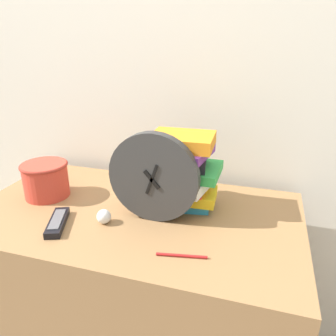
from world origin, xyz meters
name	(u,v)px	position (x,y,z in m)	size (l,w,h in m)	color
wall_back	(167,53)	(0.00, 0.68, 1.20)	(6.00, 0.04, 2.40)	silver
desk	(137,296)	(0.00, 0.31, 0.36)	(1.08, 0.61, 0.72)	olive
desk_clock	(153,178)	(0.08, 0.28, 0.86)	(0.28, 0.04, 0.28)	#333333
book_stack	(181,170)	(0.14, 0.39, 0.85)	(0.26, 0.22, 0.25)	#2D9ED1
basket	(46,178)	(-0.34, 0.32, 0.79)	(0.16, 0.16, 0.13)	#C63D2D
tv_remote	(57,222)	(-0.19, 0.16, 0.73)	(0.10, 0.16, 0.02)	black
crumpled_paper_ball	(104,217)	(-0.06, 0.21, 0.74)	(0.04, 0.04, 0.04)	white
pen	(182,256)	(0.21, 0.12, 0.72)	(0.13, 0.03, 0.01)	#B21E1E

